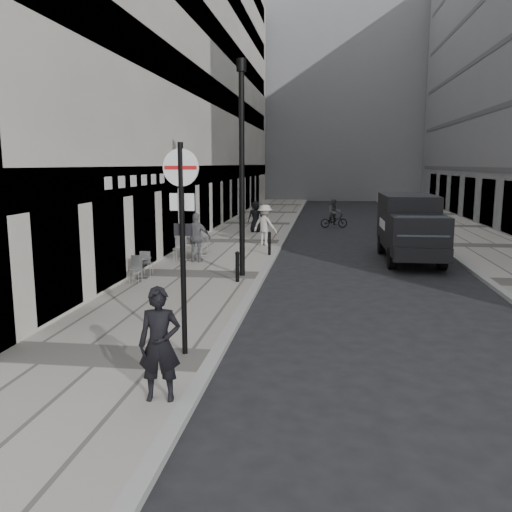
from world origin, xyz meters
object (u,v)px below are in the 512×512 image
(sign_post, at_px, (182,221))
(panel_van, at_px, (410,224))
(walking_man, at_px, (160,344))
(lamppost, at_px, (242,158))
(cyclist, at_px, (334,216))

(sign_post, height_order, panel_van, sign_post)
(sign_post, xyz_separation_m, panel_van, (5.71, 11.40, -1.22))
(walking_man, distance_m, lamppost, 9.69)
(panel_van, bearing_deg, cyclist, 103.85)
(sign_post, height_order, cyclist, sign_post)
(panel_van, xyz_separation_m, cyclist, (-2.68, 10.46, -0.73))
(walking_man, bearing_deg, lamppost, 83.63)
(walking_man, relative_size, cyclist, 1.03)
(sign_post, distance_m, panel_van, 12.81)
(walking_man, xyz_separation_m, cyclist, (2.87, 23.86, -0.33))
(walking_man, relative_size, sign_post, 0.44)
(panel_van, distance_m, cyclist, 10.82)
(lamppost, height_order, cyclist, lamppost)
(walking_man, height_order, lamppost, lamppost)
(sign_post, bearing_deg, cyclist, 88.69)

